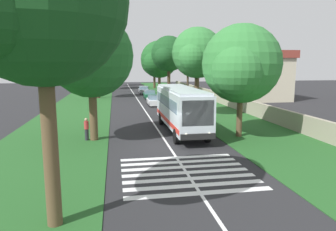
# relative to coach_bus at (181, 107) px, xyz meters

# --- Properties ---
(ground) EXTENTS (160.00, 160.00, 0.00)m
(ground) POSITION_rel_coach_bus_xyz_m (-4.54, 1.80, -2.15)
(ground) COLOR #262628
(grass_verge_left) EXTENTS (120.00, 8.00, 0.04)m
(grass_verge_left) POSITION_rel_coach_bus_xyz_m (10.46, 10.00, -2.13)
(grass_verge_left) COLOR #235623
(grass_verge_left) RESTS_ON ground
(grass_verge_right) EXTENTS (120.00, 8.00, 0.04)m
(grass_verge_right) POSITION_rel_coach_bus_xyz_m (10.46, -6.40, -2.13)
(grass_verge_right) COLOR #235623
(grass_verge_right) RESTS_ON ground
(centre_line) EXTENTS (110.00, 0.16, 0.01)m
(centre_line) POSITION_rel_coach_bus_xyz_m (10.46, 1.80, -2.14)
(centre_line) COLOR silver
(centre_line) RESTS_ON ground
(coach_bus) EXTENTS (11.16, 2.62, 3.73)m
(coach_bus) POSITION_rel_coach_bus_xyz_m (0.00, 0.00, 0.00)
(coach_bus) COLOR silver
(coach_bus) RESTS_ON ground
(zebra_crossing) EXTENTS (5.85, 6.80, 0.01)m
(zebra_crossing) POSITION_rel_coach_bus_xyz_m (-9.91, 1.80, -2.14)
(zebra_crossing) COLOR silver
(zebra_crossing) RESTS_ON ground
(trailing_car_0) EXTENTS (4.30, 1.78, 1.43)m
(trailing_car_0) POSITION_rel_coach_bus_xyz_m (17.32, 0.04, -1.48)
(trailing_car_0) COLOR silver
(trailing_car_0) RESTS_ON ground
(trailing_car_1) EXTENTS (4.30, 1.78, 1.43)m
(trailing_car_1) POSITION_rel_coach_bus_xyz_m (25.97, -0.27, -1.48)
(trailing_car_1) COLOR #145933
(trailing_car_1) RESTS_ON ground
(trailing_car_2) EXTENTS (4.30, 1.78, 1.43)m
(trailing_car_2) POSITION_rel_coach_bus_xyz_m (35.41, -0.14, -1.48)
(trailing_car_2) COLOR gray
(trailing_car_2) RESTS_ON ground
(roadside_tree_left_0) EXTENTS (5.86, 4.75, 9.07)m
(roadside_tree_left_0) POSITION_rel_coach_bus_xyz_m (28.26, 8.30, 4.41)
(roadside_tree_left_0) COLOR #3D2D1E
(roadside_tree_left_0) RESTS_ON grass_verge_left
(roadside_tree_left_1) EXTENTS (6.39, 5.58, 10.44)m
(roadside_tree_left_1) POSITION_rel_coach_bus_xyz_m (-14.29, 7.75, 5.39)
(roadside_tree_left_1) COLOR brown
(roadside_tree_left_1) RESTS_ON grass_verge_left
(roadside_tree_left_2) EXTENTS (7.22, 5.82, 11.49)m
(roadside_tree_left_2) POSITION_rel_coach_bus_xyz_m (46.20, 8.14, 6.28)
(roadside_tree_left_2) COLOR #4C3826
(roadside_tree_left_2) RESTS_ON grass_verge_left
(roadside_tree_left_3) EXTENTS (5.48, 4.71, 10.63)m
(roadside_tree_left_3) POSITION_rel_coach_bus_xyz_m (57.03, 7.33, 6.02)
(roadside_tree_left_3) COLOR #3D2D1E
(roadside_tree_left_3) RESTS_ON grass_verge_left
(roadside_tree_left_4) EXTENTS (7.04, 6.14, 9.34)m
(roadside_tree_left_4) POSITION_rel_coach_bus_xyz_m (-1.86, 7.21, 4.01)
(roadside_tree_left_4) COLOR brown
(roadside_tree_left_4) RESTS_ON grass_verge_left
(roadside_tree_right_0) EXTENTS (7.59, 6.25, 9.26)m
(roadside_tree_right_0) POSITION_rel_coach_bus_xyz_m (48.46, -3.79, 3.85)
(roadside_tree_right_0) COLOR #4C3826
(roadside_tree_right_0) RESTS_ON grass_verge_right
(roadside_tree_right_1) EXTENTS (6.74, 5.88, 10.32)m
(roadside_tree_right_1) POSITION_rel_coach_bus_xyz_m (26.43, -3.48, 5.11)
(roadside_tree_right_1) COLOR #3D2D1E
(roadside_tree_right_1) RESTS_ON grass_verge_right
(roadside_tree_right_2) EXTENTS (6.04, 5.44, 9.57)m
(roadside_tree_right_2) POSITION_rel_coach_bus_xyz_m (7.52, -3.29, 4.61)
(roadside_tree_right_2) COLOR brown
(roadside_tree_right_2) RESTS_ON grass_verge_right
(roadside_tree_right_3) EXTENTS (8.96, 7.51, 10.38)m
(roadside_tree_right_3) POSITION_rel_coach_bus_xyz_m (37.96, -3.47, 4.32)
(roadside_tree_right_3) COLOR brown
(roadside_tree_right_3) RESTS_ON grass_verge_right
(roadside_tree_right_4) EXTENTS (7.19, 6.03, 8.69)m
(roadside_tree_right_4) POSITION_rel_coach_bus_xyz_m (-2.47, -4.03, 3.40)
(roadside_tree_right_4) COLOR brown
(roadside_tree_right_4) RESTS_ON grass_verge_right
(utility_pole) EXTENTS (0.24, 1.40, 8.11)m
(utility_pole) POSITION_rel_coach_bus_xyz_m (10.03, -2.97, 2.09)
(utility_pole) COLOR #473828
(utility_pole) RESTS_ON grass_verge_right
(roadside_wall) EXTENTS (70.00, 0.40, 1.55)m
(roadside_wall) POSITION_rel_coach_bus_xyz_m (15.46, -9.80, -1.33)
(roadside_wall) COLOR #9E937F
(roadside_wall) RESTS_ON grass_verge_right
(roadside_building) EXTENTS (12.61, 8.70, 7.74)m
(roadside_building) POSITION_rel_coach_bus_xyz_m (23.40, -17.25, 1.78)
(roadside_building) COLOR beige
(roadside_building) RESTS_ON ground
(pedestrian) EXTENTS (0.34, 0.34, 1.69)m
(pedestrian) POSITION_rel_coach_bus_xyz_m (-1.86, 7.59, -1.24)
(pedestrian) COLOR #26262D
(pedestrian) RESTS_ON grass_verge_left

